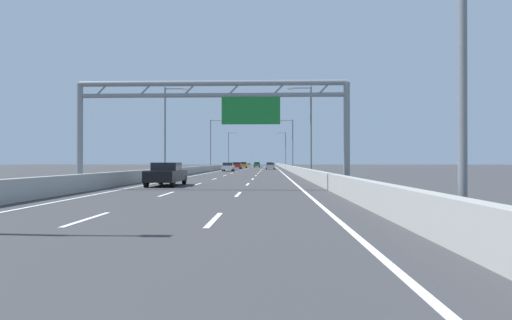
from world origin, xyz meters
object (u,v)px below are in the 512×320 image
(silver_car, at_px, (270,166))
(streetlamp_left_far, at_px, (212,142))
(sign_gantry, at_px, (217,107))
(green_car, at_px, (257,165))
(white_car, at_px, (228,167))
(streetlamp_right_far, at_px, (291,141))
(red_car, at_px, (237,165))
(yellow_car, at_px, (270,165))
(black_car, at_px, (166,174))
(streetlamp_left_distant, at_px, (229,148))
(streetlamp_right_mid, at_px, (309,126))
(streetlamp_right_distant, at_px, (285,148))
(streetlamp_left_mid, at_px, (167,126))
(orange_car, at_px, (243,165))

(silver_car, bearing_deg, streetlamp_left_far, -137.75)
(sign_gantry, relative_size, green_car, 3.48)
(streetlamp_left_far, distance_m, silver_car, 15.59)
(white_car, xyz_separation_m, green_car, (3.44, 48.78, -0.01))
(streetlamp_right_far, xyz_separation_m, green_car, (-7.69, 41.55, -4.65))
(red_car, xyz_separation_m, yellow_car, (7.33, 30.57, -0.04))
(white_car, distance_m, black_car, 42.57)
(streetlamp_left_distant, height_order, black_car, streetlamp_left_distant)
(streetlamp_right_mid, bearing_deg, streetlamp_right_far, 90.00)
(green_car, bearing_deg, streetlamp_right_distant, -44.59)
(silver_car, height_order, white_car, white_car)
(streetlamp_left_distant, bearing_deg, white_car, -84.72)
(streetlamp_left_distant, xyz_separation_m, streetlamp_right_distant, (14.93, 0.00, 0.00))
(black_car, relative_size, green_car, 1.01)
(streetlamp_left_distant, xyz_separation_m, silver_car, (11.01, -23.97, -4.69))
(streetlamp_right_far, height_order, red_car, streetlamp_right_far)
(streetlamp_right_distant, relative_size, green_car, 2.07)
(streetlamp_left_far, distance_m, streetlamp_right_far, 14.93)
(streetlamp_left_mid, distance_m, streetlamp_right_mid, 14.93)
(yellow_car, distance_m, white_car, 52.23)
(streetlamp_left_distant, height_order, red_car, streetlamp_left_distant)
(streetlamp_right_far, bearing_deg, black_car, -102.49)
(streetlamp_left_far, height_order, yellow_car, streetlamp_left_far)
(streetlamp_left_mid, distance_m, green_car, 76.01)
(streetlamp_left_mid, xyz_separation_m, streetlamp_left_far, (0.00, 33.97, 0.00))
(streetlamp_left_far, bearing_deg, sign_gantry, -81.73)
(streetlamp_left_mid, height_order, streetlamp_right_mid, same)
(streetlamp_right_far, bearing_deg, streetlamp_left_far, 180.00)
(streetlamp_right_distant, height_order, green_car, streetlamp_right_distant)
(streetlamp_right_mid, relative_size, green_car, 2.07)
(sign_gantry, height_order, streetlamp_right_mid, streetlamp_right_mid)
(green_car, distance_m, orange_car, 10.37)
(streetlamp_right_mid, bearing_deg, sign_gantry, -110.24)
(sign_gantry, xyz_separation_m, orange_car, (-3.82, 85.12, -4.07))
(sign_gantry, distance_m, red_car, 67.58)
(yellow_car, xyz_separation_m, orange_car, (-7.02, -12.78, 0.04))
(streetlamp_right_distant, height_order, yellow_car, streetlamp_right_distant)
(streetlamp_right_distant, xyz_separation_m, white_car, (-11.12, -41.21, -4.64))
(streetlamp_left_mid, height_order, white_car, streetlamp_left_mid)
(streetlamp_right_distant, xyz_separation_m, black_car, (-11.03, -83.77, -4.61))
(streetlamp_left_distant, relative_size, red_car, 2.10)
(sign_gantry, xyz_separation_m, streetlamp_right_far, (7.17, 53.41, 0.57))
(sign_gantry, distance_m, streetlamp_right_far, 53.89)
(streetlamp_right_far, relative_size, orange_car, 2.07)
(white_car, bearing_deg, streetlamp_left_mid, -98.10)
(streetlamp_right_mid, height_order, streetlamp_left_distant, same)
(streetlamp_left_mid, xyz_separation_m, streetlamp_left_distant, (0.00, 67.94, 0.00))
(red_car, bearing_deg, green_car, 82.54)
(streetlamp_right_far, xyz_separation_m, red_car, (-11.30, 13.93, -4.63))
(streetlamp_left_distant, bearing_deg, black_car, -87.33)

